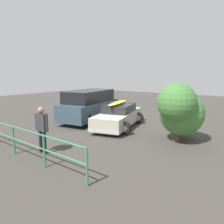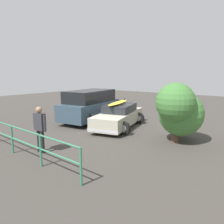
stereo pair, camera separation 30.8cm
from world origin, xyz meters
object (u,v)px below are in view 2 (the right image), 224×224
object	(u,v)px
person_bystander	(40,125)
bush_near_left	(179,110)
suv_car	(90,105)
sedan_car	(119,116)

from	to	relation	value
person_bystander	bush_near_left	world-z (taller)	bush_near_left
suv_car	bush_near_left	world-z (taller)	bush_near_left
person_bystander	bush_near_left	distance (m)	5.76
suv_car	sedan_car	bearing A→B (deg)	175.64
sedan_car	person_bystander	distance (m)	5.08
sedan_car	bush_near_left	world-z (taller)	bush_near_left
suv_car	person_bystander	world-z (taller)	suv_car
suv_car	person_bystander	distance (m)	5.74
sedan_car	bush_near_left	distance (m)	3.79
person_bystander	sedan_car	bearing A→B (deg)	-89.84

